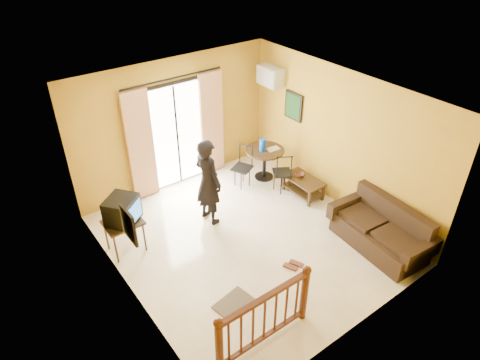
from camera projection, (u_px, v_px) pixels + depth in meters
ground at (247, 239)px, 7.98m from camera, size 5.00×5.00×0.00m
room_shell at (248, 161)px, 7.04m from camera, size 5.00×5.00×5.00m
balcony_door at (177, 135)px, 8.96m from camera, size 2.25×0.14×2.46m
tv_table at (123, 225)px, 7.44m from camera, size 0.64×0.53×0.64m
television at (122, 210)px, 7.29m from camera, size 0.70×0.69×0.47m
picture_left at (129, 225)px, 5.89m from camera, size 0.05×0.42×0.52m
dining_table at (265, 156)px, 9.47m from camera, size 0.86×0.86×0.72m
water_jug at (263, 145)px, 9.28m from camera, size 0.15×0.15×0.28m
serving_tray at (273, 149)px, 9.39m from camera, size 0.30×0.21×0.02m
dining_chairs at (261, 188)px, 9.41m from camera, size 1.11×1.19×0.95m
air_conditioner at (270, 76)px, 9.15m from camera, size 0.31×0.60×0.40m
botanical_print at (293, 106)px, 9.05m from camera, size 0.05×0.50×0.60m
coffee_table at (303, 184)px, 9.06m from camera, size 0.49×0.89×0.40m
bowl at (300, 175)px, 9.06m from camera, size 0.20×0.20×0.06m
sofa at (382, 231)px, 7.68m from camera, size 0.96×1.86×0.86m
standing_person at (208, 182)px, 8.02m from camera, size 0.50×0.69×1.76m
stair_balustrade at (265, 316)px, 5.82m from camera, size 1.63×0.13×1.04m
doormat at (234, 303)px, 6.70m from camera, size 0.66×0.50×0.02m
sandals at (293, 265)px, 7.39m from camera, size 0.33×0.27×0.03m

